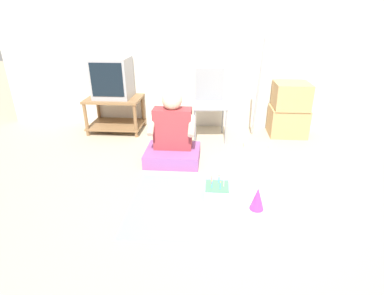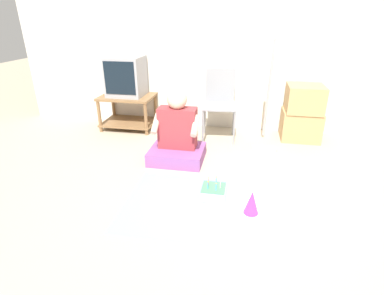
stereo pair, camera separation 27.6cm
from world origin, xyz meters
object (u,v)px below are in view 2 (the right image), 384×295
object	(u,v)px
tv	(126,76)
party_hat_blue	(252,202)
dust_mop	(267,116)
cardboard_box_stack	(303,113)
person_seated	(177,137)
birthday_cake	(214,192)
folding_chair	(220,100)

from	to	relation	value
tv	party_hat_blue	world-z (taller)	tv
tv	dust_mop	size ratio (longest dim) A/B	0.41
cardboard_box_stack	party_hat_blue	distance (m)	1.85
person_seated	birthday_cake	bearing A→B (deg)	-54.72
dust_mop	party_hat_blue	xyz separation A→B (m)	(-0.15, -1.42, -0.27)
person_seated	party_hat_blue	size ratio (longest dim) A/B	4.32
birthday_cake	party_hat_blue	world-z (taller)	party_hat_blue
person_seated	folding_chair	bearing A→B (deg)	63.46
cardboard_box_stack	dust_mop	world-z (taller)	dust_mop
folding_chair	person_seated	xyz separation A→B (m)	(-0.38, -0.75, -0.23)
folding_chair	dust_mop	world-z (taller)	dust_mop
dust_mop	person_seated	bearing A→B (deg)	-149.74
folding_chair	cardboard_box_stack	bearing A→B (deg)	6.65
person_seated	party_hat_blue	distance (m)	1.19
cardboard_box_stack	dust_mop	distance (m)	0.56
tv	birthday_cake	bearing A→B (deg)	-48.52
tv	cardboard_box_stack	size ratio (longest dim) A/B	0.74
tv	dust_mop	distance (m)	1.91
folding_chair	party_hat_blue	distance (m)	1.72
folding_chair	birthday_cake	distance (m)	1.50
cardboard_box_stack	party_hat_blue	bearing A→B (deg)	-109.17
folding_chair	dust_mop	bearing A→B (deg)	-18.97
folding_chair	birthday_cake	xyz separation A→B (m)	(0.10, -1.43, -0.45)
party_hat_blue	birthday_cake	bearing A→B (deg)	150.59
folding_chair	cardboard_box_stack	world-z (taller)	folding_chair
folding_chair	birthday_cake	size ratio (longest dim) A/B	4.12
cardboard_box_stack	person_seated	distance (m)	1.66
birthday_cake	party_hat_blue	bearing A→B (deg)	-29.41
tv	cardboard_box_stack	distance (m)	2.34
cardboard_box_stack	tv	bearing A→B (deg)	179.92
dust_mop	party_hat_blue	distance (m)	1.45
cardboard_box_stack	birthday_cake	distance (m)	1.83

